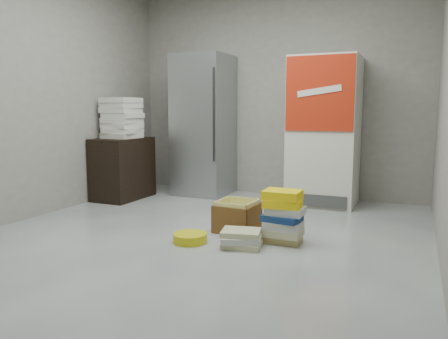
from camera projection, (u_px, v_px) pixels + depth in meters
name	position (u px, v px, depth m)	size (l,w,h in m)	color
ground	(188.00, 243.00, 3.84)	(5.00, 5.00, 0.00)	#B8B8B3
room_shell	(186.00, 32.00, 3.60)	(4.04, 5.04, 2.82)	gray
steel_fridge	(204.00, 126.00, 6.00)	(0.70, 0.72, 1.90)	#9E9FA5
coke_cooler	(324.00, 131.00, 5.34)	(0.80, 0.73, 1.80)	silver
wood_shelf	(123.00, 168.00, 5.74)	(0.50, 0.80, 0.80)	black
supply_box_stack	(122.00, 118.00, 5.65)	(0.44, 0.44, 0.52)	silver
phonebook_stack_main	(283.00, 217.00, 3.83)	(0.35, 0.30, 0.47)	tan
phonebook_stack_side	(241.00, 239.00, 3.72)	(0.39, 0.35, 0.15)	#B8B287
cardboard_box	(237.00, 218.00, 4.21)	(0.39, 0.39, 0.30)	yellow
bucket_lid	(190.00, 238.00, 3.86)	(0.30, 0.30, 0.08)	gold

